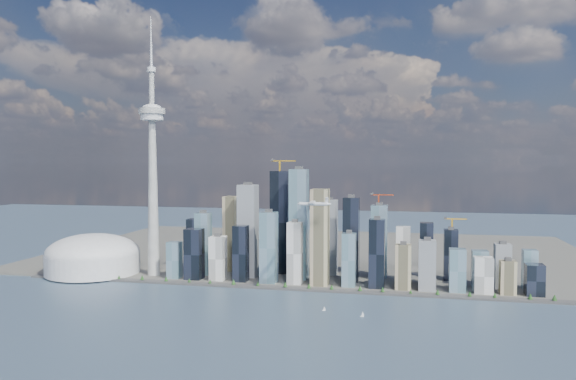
% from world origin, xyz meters
% --- Properties ---
extents(ground, '(4000.00, 4000.00, 0.00)m').
position_xyz_m(ground, '(0.00, 0.00, 0.00)').
color(ground, '#334959').
rests_on(ground, ground).
extents(seawall, '(1100.00, 22.00, 4.00)m').
position_xyz_m(seawall, '(0.00, 250.00, 2.00)').
color(seawall, '#383838').
rests_on(seawall, ground).
extents(land, '(1400.00, 900.00, 3.00)m').
position_xyz_m(land, '(0.00, 700.00, 1.50)').
color(land, '#4C4C47').
rests_on(land, ground).
extents(shoreline_trees, '(960.53, 7.20, 8.80)m').
position_xyz_m(shoreline_trees, '(0.00, 250.00, 8.78)').
color(shoreline_trees, '#3F2D1E').
rests_on(shoreline_trees, seawall).
extents(skyscraper_cluster, '(736.00, 142.00, 250.19)m').
position_xyz_m(skyscraper_cluster, '(59.62, 336.82, 77.47)').
color(skyscraper_cluster, black).
rests_on(skyscraper_cluster, land).
extents(needle_tower, '(56.00, 56.00, 550.50)m').
position_xyz_m(needle_tower, '(-300.00, 310.00, 235.84)').
color(needle_tower, gray).
rests_on(needle_tower, land).
extents(dome_stadium, '(200.00, 200.00, 86.00)m').
position_xyz_m(dome_stadium, '(-440.00, 300.00, 39.44)').
color(dome_stadium, silver).
rests_on(dome_stadium, land).
extents(airplane, '(61.80, 54.74, 15.06)m').
position_xyz_m(airplane, '(71.87, 189.98, 172.98)').
color(airplane, silver).
rests_on(airplane, ground).
extents(sailboat_west, '(6.77, 3.14, 9.39)m').
position_xyz_m(sailboat_west, '(168.18, 90.13, 3.01)').
color(sailboat_west, white).
rests_on(sailboat_west, ground).
extents(sailboat_east, '(5.89, 2.60, 8.15)m').
position_xyz_m(sailboat_east, '(102.73, 112.69, 2.61)').
color(sailboat_east, white).
rests_on(sailboat_east, ground).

